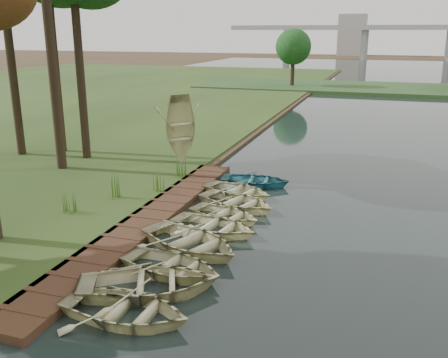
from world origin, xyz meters
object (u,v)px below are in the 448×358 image
(boardwalk, at_px, (147,221))
(rowboat_1, at_px, (149,280))
(rowboat_0, at_px, (125,307))
(rowboat_2, at_px, (172,263))
(stored_rowboat, at_px, (180,155))

(boardwalk, relative_size, rowboat_1, 4.05)
(boardwalk, bearing_deg, rowboat_1, -62.94)
(boardwalk, relative_size, rowboat_0, 4.57)
(rowboat_0, relative_size, rowboat_2, 1.05)
(rowboat_2, bearing_deg, rowboat_1, -174.27)
(rowboat_2, xyz_separation_m, stored_rowboat, (-4.64, 11.68, 0.28))
(boardwalk, height_order, stored_rowboat, stored_rowboat)
(rowboat_0, xyz_separation_m, rowboat_1, (-0.01, 1.38, 0.05))
(boardwalk, bearing_deg, rowboat_0, -68.28)
(boardwalk, distance_m, rowboat_0, 6.66)
(boardwalk, bearing_deg, stored_rowboat, 104.21)
(rowboat_2, height_order, stored_rowboat, stored_rowboat)
(stored_rowboat, bearing_deg, rowboat_0, -118.69)
(boardwalk, distance_m, rowboat_1, 5.40)
(rowboat_0, distance_m, stored_rowboat, 15.05)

